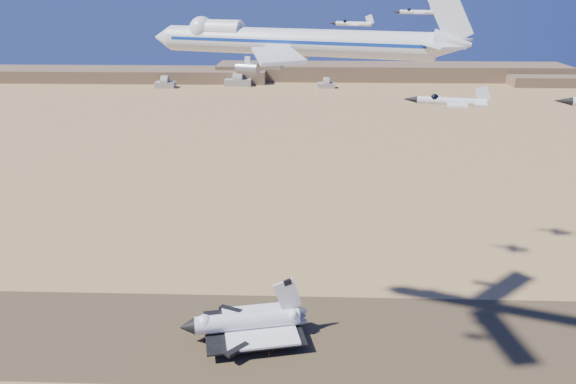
{
  "coord_description": "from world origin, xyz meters",
  "views": [
    {
      "loc": [
        18.99,
        -155.03,
        107.29
      ],
      "look_at": [
        13.38,
        8.0,
        47.2
      ],
      "focal_mm": 35.0,
      "sensor_mm": 36.0,
      "label": 1
    }
  ],
  "objects_px": {
    "crew_a": "(264,349)",
    "crew_b": "(273,350)",
    "chase_jet_a": "(450,101)",
    "carrier_747": "(284,42)",
    "chase_jet_d": "(417,12)",
    "crew_c": "(269,354)",
    "chase_jet_c": "(353,24)",
    "shuttle": "(246,323)"
  },
  "relations": [
    {
      "from": "shuttle",
      "to": "carrier_747",
      "type": "height_order",
      "value": "carrier_747"
    },
    {
      "from": "crew_a",
      "to": "chase_jet_d",
      "type": "height_order",
      "value": "chase_jet_d"
    },
    {
      "from": "shuttle",
      "to": "chase_jet_d",
      "type": "height_order",
      "value": "chase_jet_d"
    },
    {
      "from": "shuttle",
      "to": "crew_b",
      "type": "xyz_separation_m",
      "value": [
        9.05,
        -7.67,
        -4.5
      ]
    },
    {
      "from": "crew_a",
      "to": "crew_b",
      "type": "bearing_deg",
      "value": -86.36
    },
    {
      "from": "chase_jet_d",
      "to": "crew_c",
      "type": "bearing_deg",
      "value": -108.33
    },
    {
      "from": "shuttle",
      "to": "chase_jet_c",
      "type": "relative_size",
      "value": 2.71
    },
    {
      "from": "crew_a",
      "to": "crew_c",
      "type": "xyz_separation_m",
      "value": [
        1.71,
        -2.65,
        0.01
      ]
    },
    {
      "from": "carrier_747",
      "to": "crew_a",
      "type": "bearing_deg",
      "value": -156.82
    },
    {
      "from": "crew_b",
      "to": "crew_a",
      "type": "bearing_deg",
      "value": 42.96
    },
    {
      "from": "carrier_747",
      "to": "chase_jet_d",
      "type": "distance_m",
      "value": 79.77
    },
    {
      "from": "shuttle",
      "to": "crew_b",
      "type": "relative_size",
      "value": 23.79
    },
    {
      "from": "crew_b",
      "to": "chase_jet_d",
      "type": "bearing_deg",
      "value": -74.94
    },
    {
      "from": "shuttle",
      "to": "carrier_747",
      "type": "relative_size",
      "value": 0.49
    },
    {
      "from": "carrier_747",
      "to": "chase_jet_c",
      "type": "height_order",
      "value": "carrier_747"
    },
    {
      "from": "crew_b",
      "to": "chase_jet_d",
      "type": "relative_size",
      "value": 0.11
    },
    {
      "from": "crew_a",
      "to": "crew_c",
      "type": "height_order",
      "value": "crew_c"
    },
    {
      "from": "shuttle",
      "to": "chase_jet_a",
      "type": "relative_size",
      "value": 2.74
    },
    {
      "from": "carrier_747",
      "to": "chase_jet_a",
      "type": "height_order",
      "value": "carrier_747"
    },
    {
      "from": "carrier_747",
      "to": "crew_b",
      "type": "xyz_separation_m",
      "value": [
        -3.58,
        -0.92,
        -92.99
      ]
    },
    {
      "from": "carrier_747",
      "to": "crew_a",
      "type": "relative_size",
      "value": 45.74
    },
    {
      "from": "crew_a",
      "to": "chase_jet_c",
      "type": "relative_size",
      "value": 0.12
    },
    {
      "from": "crew_a",
      "to": "crew_b",
      "type": "xyz_separation_m",
      "value": [
        2.96,
        -0.43,
        -0.05
      ]
    },
    {
      "from": "crew_b",
      "to": "chase_jet_c",
      "type": "xyz_separation_m",
      "value": [
        24.61,
        48.9,
        94.53
      ]
    },
    {
      "from": "crew_b",
      "to": "chase_jet_c",
      "type": "bearing_deg",
      "value": -65.43
    },
    {
      "from": "crew_c",
      "to": "chase_jet_d",
      "type": "bearing_deg",
      "value": -71.28
    },
    {
      "from": "crew_b",
      "to": "crew_c",
      "type": "bearing_deg",
      "value": 111.88
    },
    {
      "from": "carrier_747",
      "to": "crew_c",
      "type": "relative_size",
      "value": 45.04
    },
    {
      "from": "shuttle",
      "to": "chase_jet_c",
      "type": "bearing_deg",
      "value": 38.39
    },
    {
      "from": "chase_jet_d",
      "to": "crew_b",
      "type": "bearing_deg",
      "value": -108.53
    },
    {
      "from": "carrier_747",
      "to": "chase_jet_c",
      "type": "relative_size",
      "value": 5.53
    },
    {
      "from": "carrier_747",
      "to": "chase_jet_a",
      "type": "distance_m",
      "value": 56.65
    },
    {
      "from": "chase_jet_c",
      "to": "chase_jet_d",
      "type": "bearing_deg",
      "value": 55.92
    },
    {
      "from": "chase_jet_d",
      "to": "carrier_747",
      "type": "bearing_deg",
      "value": -106.85
    },
    {
      "from": "carrier_747",
      "to": "crew_c",
      "type": "bearing_deg",
      "value": -128.07
    },
    {
      "from": "shuttle",
      "to": "crew_a",
      "type": "bearing_deg",
      "value": -62.31
    },
    {
      "from": "crew_b",
      "to": "crew_c",
      "type": "xyz_separation_m",
      "value": [
        -1.25,
        -2.22,
        0.07
      ]
    },
    {
      "from": "chase_jet_a",
      "to": "crew_a",
      "type": "bearing_deg",
      "value": 142.96
    },
    {
      "from": "crew_b",
      "to": "chase_jet_c",
      "type": "relative_size",
      "value": 0.11
    },
    {
      "from": "carrier_747",
      "to": "crew_b",
      "type": "height_order",
      "value": "carrier_747"
    },
    {
      "from": "carrier_747",
      "to": "crew_c",
      "type": "distance_m",
      "value": 93.1
    },
    {
      "from": "chase_jet_c",
      "to": "carrier_747",
      "type": "bearing_deg",
      "value": -93.92
    }
  ]
}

